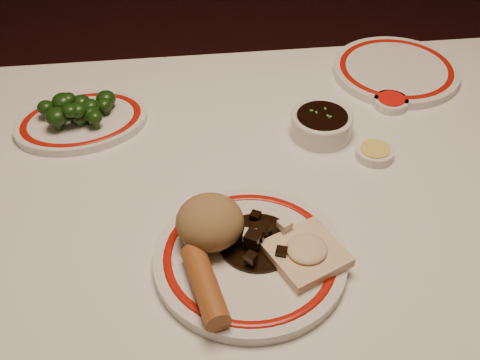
% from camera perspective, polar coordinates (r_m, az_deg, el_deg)
% --- Properties ---
extents(dining_table, '(1.20, 0.90, 0.75)m').
position_cam_1_polar(dining_table, '(1.01, 2.87, -5.53)').
color(dining_table, white).
rests_on(dining_table, ground).
extents(main_plate, '(0.30, 0.30, 0.02)m').
position_cam_1_polar(main_plate, '(0.85, 0.97, -7.42)').
color(main_plate, silver).
rests_on(main_plate, dining_table).
extents(rice_mound, '(0.10, 0.10, 0.07)m').
position_cam_1_polar(rice_mound, '(0.84, -2.88, -4.00)').
color(rice_mound, olive).
rests_on(rice_mound, main_plate).
extents(spring_roll, '(0.06, 0.13, 0.03)m').
position_cam_1_polar(spring_roll, '(0.79, -3.33, -9.94)').
color(spring_roll, '#9F5A27').
rests_on(spring_roll, main_plate).
extents(fried_wonton, '(0.13, 0.13, 0.03)m').
position_cam_1_polar(fried_wonton, '(0.83, 6.31, -6.85)').
color(fried_wonton, beige).
rests_on(fried_wonton, main_plate).
extents(stirfry_heap, '(0.11, 0.11, 0.03)m').
position_cam_1_polar(stirfry_heap, '(0.85, 1.72, -5.51)').
color(stirfry_heap, black).
rests_on(stirfry_heap, main_plate).
extents(broccoli_plate, '(0.27, 0.25, 0.02)m').
position_cam_1_polar(broccoli_plate, '(1.12, -14.78, 5.39)').
color(broccoli_plate, silver).
rests_on(broccoli_plate, dining_table).
extents(broccoli_pile, '(0.14, 0.09, 0.05)m').
position_cam_1_polar(broccoli_pile, '(1.10, -15.27, 6.54)').
color(broccoli_pile, '#23471C').
rests_on(broccoli_pile, broccoli_plate).
extents(soy_bowl, '(0.11, 0.11, 0.04)m').
position_cam_1_polar(soy_bowl, '(1.07, 7.72, 5.18)').
color(soy_bowl, silver).
rests_on(soy_bowl, dining_table).
extents(sweet_sour_dish, '(0.06, 0.06, 0.02)m').
position_cam_1_polar(sweet_sour_dish, '(1.17, 14.11, 7.16)').
color(sweet_sour_dish, silver).
rests_on(sweet_sour_dish, dining_table).
extents(mustard_dish, '(0.06, 0.06, 0.02)m').
position_cam_1_polar(mustard_dish, '(1.04, 12.64, 2.54)').
color(mustard_dish, silver).
rests_on(mustard_dish, dining_table).
extents(far_plate, '(0.29, 0.29, 0.02)m').
position_cam_1_polar(far_plate, '(1.26, 14.55, 10.04)').
color(far_plate, silver).
rests_on(far_plate, dining_table).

